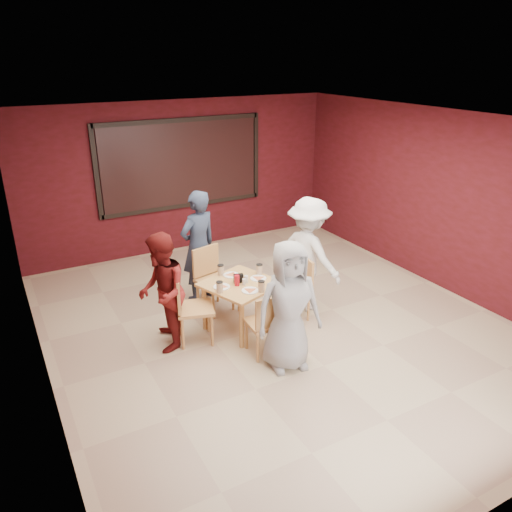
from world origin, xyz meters
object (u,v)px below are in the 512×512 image
diner_back (199,247)px  chair_right (297,284)px  dining_table (240,288)px  chair_left (189,304)px  chair_back (211,275)px  diner_right (308,255)px  diner_left (162,292)px  diner_front (289,306)px  chair_front (267,321)px

diner_back → chair_right: bearing=113.3°
dining_table → chair_left: chair_left is taller
chair_back → diner_right: diner_right is taller
diner_right → chair_right: bearing=105.0°
dining_table → chair_right: size_ratio=1.23×
diner_back → diner_left: diner_back is taller
diner_back → diner_front: bearing=79.6°
chair_left → diner_front: size_ratio=0.59×
dining_table → chair_back: (-0.10, 0.74, -0.08)m
diner_left → diner_front: bearing=63.0°
diner_right → diner_left: bearing=74.0°
chair_front → chair_left: bearing=132.6°
chair_right → diner_front: (-0.77, -0.97, 0.30)m
chair_front → chair_right: 1.11m
chair_back → diner_front: diner_front is taller
dining_table → diner_left: size_ratio=0.72×
chair_back → diner_front: 1.83m
chair_front → chair_right: chair_right is taller
chair_right → diner_right: size_ratio=0.53×
chair_front → diner_back: (-0.12, 1.86, 0.37)m
dining_table → chair_right: 0.87m
chair_front → chair_right: size_ratio=0.96×
dining_table → diner_right: diner_right is taller
dining_table → chair_back: 0.75m
diner_right → chair_front: bearing=109.4°
chair_left → diner_back: bearing=60.6°
chair_left → diner_left: size_ratio=0.62×
chair_left → diner_front: (0.84, -1.09, 0.27)m
chair_left → chair_front: bearing=-47.4°
chair_back → diner_left: size_ratio=0.61×
diner_right → dining_table: bearing=77.7°
diner_right → diner_front: bearing=120.9°
diner_back → diner_left: 1.39m
chair_front → diner_right: size_ratio=0.51×
diner_front → chair_right: bearing=61.6°
chair_right → diner_front: 1.27m
chair_left → chair_right: chair_left is taller
chair_right → diner_back: (-1.00, 1.20, 0.35)m
dining_table → diner_right: (1.15, 0.08, 0.23)m
diner_back → chair_back: bearing=79.1°
chair_right → diner_back: size_ratio=0.52×
diner_front → diner_right: (1.06, 1.14, 0.04)m
chair_back → diner_front: (0.20, -1.80, 0.28)m
chair_back → diner_right: bearing=-27.6°
chair_front → diner_back: bearing=93.6°
diner_left → diner_back: bearing=155.2°
chair_left → diner_back: diner_back is taller
chair_back → chair_front: bearing=-86.9°
diner_left → diner_right: size_ratio=0.91×
chair_right → diner_front: bearing=-128.5°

